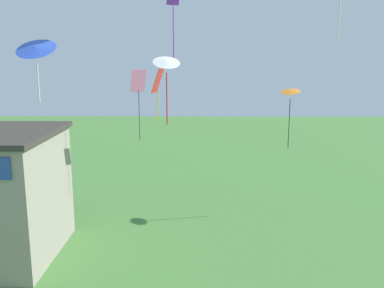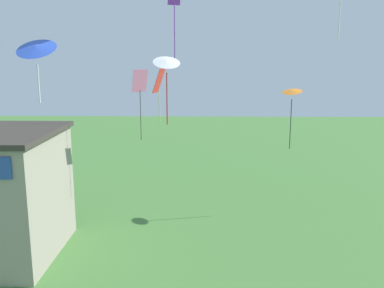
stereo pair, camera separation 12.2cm
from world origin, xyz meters
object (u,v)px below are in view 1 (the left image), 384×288
object	(u,v)px
kite_orange_delta	(290,93)
kite_blue_delta	(36,48)
kite_purple_streamer	(173,9)
kite_pink_diamond	(139,89)
kite_red_diamond	(158,84)
kite_white_delta	(166,64)

from	to	relation	value
kite_orange_delta	kite_blue_delta	distance (m)	15.35
kite_purple_streamer	kite_pink_diamond	size ratio (longest dim) A/B	0.89
kite_red_diamond	kite_purple_streamer	world-z (taller)	kite_purple_streamer
kite_orange_delta	kite_pink_diamond	xyz separation A→B (m)	(-8.86, -0.48, 0.27)
kite_red_diamond	kite_orange_delta	bearing A→B (deg)	19.84
kite_orange_delta	kite_pink_diamond	size ratio (longest dim) A/B	0.89
kite_blue_delta	kite_red_diamond	distance (m)	8.71
kite_purple_streamer	kite_pink_diamond	world-z (taller)	kite_purple_streamer
kite_pink_diamond	kite_purple_streamer	bearing A→B (deg)	-45.82
kite_purple_streamer	kite_white_delta	size ratio (longest dim) A/B	1.43
kite_blue_delta	kite_red_diamond	bearing A→B (deg)	66.95
kite_purple_streamer	kite_pink_diamond	bearing A→B (deg)	134.18
kite_orange_delta	kite_purple_streamer	bearing A→B (deg)	-157.94
kite_orange_delta	kite_white_delta	distance (m)	11.70
kite_blue_delta	kite_red_diamond	world-z (taller)	kite_blue_delta
kite_purple_streamer	kite_red_diamond	bearing A→B (deg)	-179.61
kite_orange_delta	kite_red_diamond	world-z (taller)	kite_red_diamond
kite_red_diamond	kite_white_delta	bearing A→B (deg)	-81.81
kite_orange_delta	kite_purple_streamer	xyz separation A→B (m)	(-6.69, -2.71, 4.44)
kite_blue_delta	kite_purple_streamer	distance (m)	9.15
kite_blue_delta	kite_white_delta	xyz separation A→B (m)	(4.32, 1.05, -0.53)
kite_orange_delta	kite_pink_diamond	distance (m)	8.87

